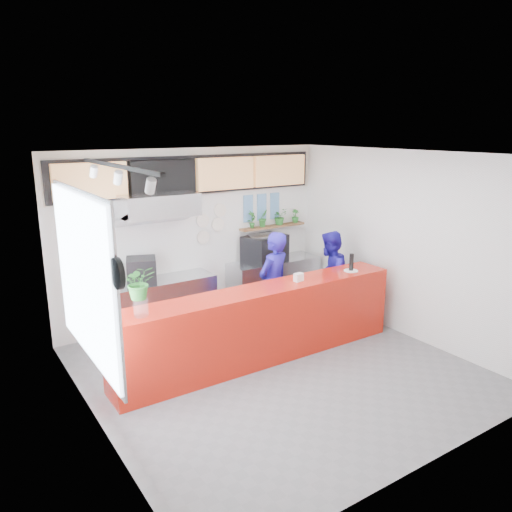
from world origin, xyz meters
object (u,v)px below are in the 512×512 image
panini_oven (141,271)px  staff_right (329,277)px  staff_center (274,285)px  pepper_mill (351,262)px  service_counter (262,324)px  espresso_machine (265,249)px

panini_oven → staff_right: (2.91, -1.21, -0.29)m
staff_center → staff_right: staff_center is taller
staff_center → pepper_mill: (1.03, -0.68, 0.38)m
panini_oven → pepper_mill: size_ratio=1.68×
service_counter → panini_oven: 2.19m
panini_oven → espresso_machine: (2.39, 0.00, 0.04)m
panini_oven → staff_center: staff_center is taller
staff_right → pepper_mill: bearing=49.8°
service_counter → staff_center: size_ratio=2.59×
staff_center → espresso_machine: bearing=-135.0°
panini_oven → espresso_machine: bearing=20.0°
staff_center → panini_oven: bearing=-50.6°
panini_oven → staff_right: bearing=-2.6°
staff_center → pepper_mill: 1.29m
panini_oven → pepper_mill: (2.79, -1.86, 0.15)m
service_counter → staff_right: size_ratio=2.77×
service_counter → espresso_machine: espresso_machine is taller
panini_oven → pepper_mill: bearing=-13.6°
espresso_machine → staff_center: 1.37m
espresso_machine → staff_right: staff_right is taller
panini_oven → pepper_mill: 3.36m
service_counter → panini_oven: panini_oven is taller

